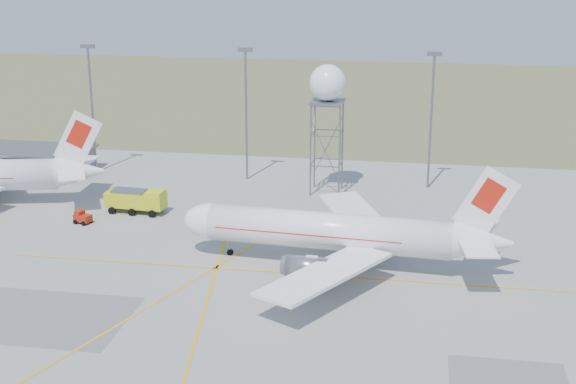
% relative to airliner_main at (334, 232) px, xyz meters
% --- Properties ---
extents(grass_strip, '(400.00, 120.00, 0.03)m').
position_rel_airliner_main_xyz_m(grass_strip, '(-7.39, 106.72, -3.96)').
color(grass_strip, '#545F34').
rests_on(grass_strip, ground).
extents(building_grey, '(19.00, 10.00, 3.90)m').
position_rel_airliner_main_xyz_m(building_grey, '(-52.39, 30.72, -2.00)').
color(building_grey, gray).
rests_on(building_grey, ground).
extents(mast_a, '(2.20, 0.50, 20.50)m').
position_rel_airliner_main_xyz_m(mast_a, '(-42.39, 32.72, 8.10)').
color(mast_a, slate).
rests_on(mast_a, ground).
extents(mast_b, '(2.20, 0.50, 20.50)m').
position_rel_airliner_main_xyz_m(mast_b, '(-17.39, 32.72, 8.10)').
color(mast_b, slate).
rests_on(mast_b, ground).
extents(mast_c, '(2.20, 0.50, 20.50)m').
position_rel_airliner_main_xyz_m(mast_c, '(10.61, 32.72, 8.10)').
color(mast_c, slate).
rests_on(mast_c, ground).
extents(airliner_main, '(38.13, 36.98, 12.97)m').
position_rel_airliner_main_xyz_m(airliner_main, '(0.00, 0.00, 0.00)').
color(airliner_main, white).
rests_on(airliner_main, ground).
extents(radar_tower, '(5.25, 5.25, 19.01)m').
position_rel_airliner_main_xyz_m(radar_tower, '(-4.29, 27.97, 6.69)').
color(radar_tower, slate).
rests_on(radar_tower, ground).
extents(fire_truck, '(8.44, 3.80, 3.30)m').
position_rel_airliner_main_xyz_m(fire_truck, '(-28.70, 14.17, -2.39)').
color(fire_truck, '#C8D118').
rests_on(fire_truck, ground).
extents(baggage_tug, '(2.52, 2.29, 1.69)m').
position_rel_airliner_main_xyz_m(baggage_tug, '(-34.38, 8.73, -3.33)').
color(baggage_tug, '#A51E0B').
rests_on(baggage_tug, ground).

